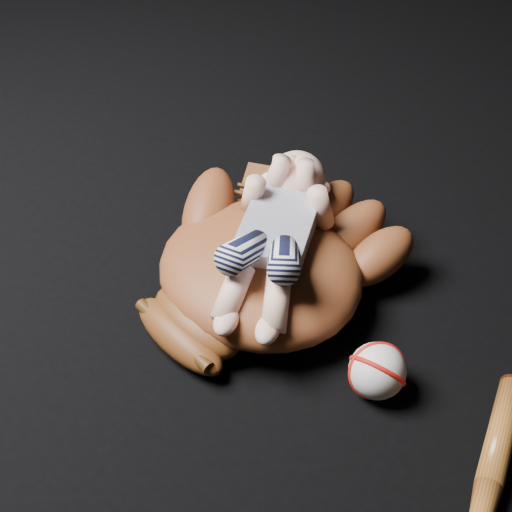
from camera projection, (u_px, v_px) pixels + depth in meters
name	position (u px, v px, depth m)	size (l,w,h in m)	color
baseball_glove	(260.00, 263.00, 1.10)	(0.41, 0.47, 0.15)	#612C14
newborn_baby	(273.00, 236.00, 1.06)	(0.17, 0.37, 0.15)	#E9AF96
baseball_bat	(485.00, 500.00, 0.87)	(0.04, 0.38, 0.04)	brown
baseball	(377.00, 371.00, 0.99)	(0.08, 0.08, 0.08)	silver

